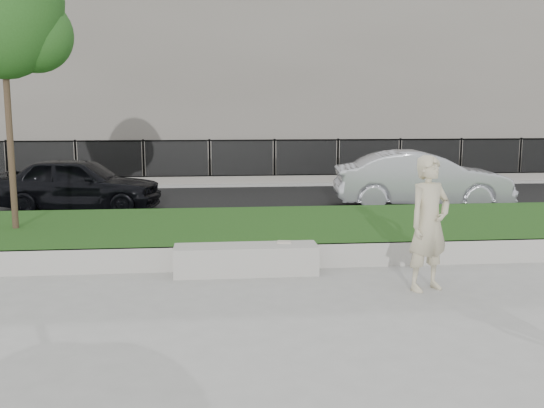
{
  "coord_description": "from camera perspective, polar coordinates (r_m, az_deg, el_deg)",
  "views": [
    {
      "loc": [
        -0.59,
        -8.52,
        2.56
      ],
      "look_at": [
        0.41,
        1.2,
        1.05
      ],
      "focal_mm": 40.0,
      "sensor_mm": 36.0,
      "label": 1
    }
  ],
  "objects": [
    {
      "name": "ground",
      "position": [
        8.91,
        -1.84,
        -7.91
      ],
      "size": [
        90.0,
        90.0,
        0.0
      ],
      "primitive_type": "plane",
      "color": "gray",
      "rests_on": "ground"
    },
    {
      "name": "book",
      "position": [
        9.73,
        1.16,
        -3.6
      ],
      "size": [
        0.24,
        0.19,
        0.03
      ],
      "primitive_type": "cube",
      "rotation": [
        0.0,
        0.0,
        -0.14
      ],
      "color": "beige",
      "rests_on": "stone_bench"
    },
    {
      "name": "street",
      "position": [
        17.22,
        -3.83,
        0.28
      ],
      "size": [
        34.0,
        7.0,
        0.04
      ],
      "primitive_type": "cube",
      "color": "black",
      "rests_on": "ground"
    },
    {
      "name": "young_tree",
      "position": [
        12.19,
        -23.71,
        16.76
      ],
      "size": [
        2.25,
        2.15,
        5.5
      ],
      "color": "#38281C",
      "rests_on": "grass_bank"
    },
    {
      "name": "stone_bench",
      "position": [
        9.62,
        -2.46,
        -5.24
      ],
      "size": [
        2.26,
        0.56,
        0.46
      ],
      "primitive_type": "cube",
      "color": "#A19F97",
      "rests_on": "ground"
    },
    {
      "name": "building_facade",
      "position": [
        28.63,
        -4.79,
        13.64
      ],
      "size": [
        34.0,
        10.0,
        10.0
      ],
      "primitive_type": "cube",
      "color": "slate",
      "rests_on": "ground"
    },
    {
      "name": "iron_fence",
      "position": [
        20.63,
        -4.2,
        3.14
      ],
      "size": [
        32.0,
        0.3,
        1.5
      ],
      "color": "slate",
      "rests_on": "far_pavement"
    },
    {
      "name": "grass_kerb",
      "position": [
        9.86,
        -2.27,
        -5.07
      ],
      "size": [
        34.0,
        0.08,
        0.4
      ],
      "primitive_type": "cube",
      "color": "#A19F97",
      "rests_on": "ground"
    },
    {
      "name": "car_dark",
      "position": [
        16.02,
        -17.7,
        1.82
      ],
      "size": [
        4.28,
        2.27,
        1.39
      ],
      "primitive_type": "imported",
      "rotation": [
        0.0,
        0.0,
        1.41
      ],
      "color": "black",
      "rests_on": "street"
    },
    {
      "name": "car_silver",
      "position": [
        16.31,
        13.89,
        2.25
      ],
      "size": [
        4.63,
        2.06,
        1.48
      ],
      "primitive_type": "imported",
      "rotation": [
        0.0,
        0.0,
        1.46
      ],
      "color": "#A0A2A9",
      "rests_on": "street"
    },
    {
      "name": "grass_bank",
      "position": [
        11.77,
        -2.87,
        -2.79
      ],
      "size": [
        34.0,
        4.0,
        0.4
      ],
      "primitive_type": "cube",
      "color": "#0E3A12",
      "rests_on": "ground"
    },
    {
      "name": "man",
      "position": [
        8.9,
        14.56,
        -1.8
      ],
      "size": [
        0.83,
        0.71,
        1.94
      ],
      "primitive_type": "imported",
      "rotation": [
        0.0,
        0.0,
        0.41
      ],
      "color": "#BCB290",
      "rests_on": "ground"
    },
    {
      "name": "far_pavement",
      "position": [
        21.67,
        -4.26,
        2.13
      ],
      "size": [
        34.0,
        3.0,
        0.12
      ],
      "primitive_type": "cube",
      "color": "gray",
      "rests_on": "ground"
    }
  ]
}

